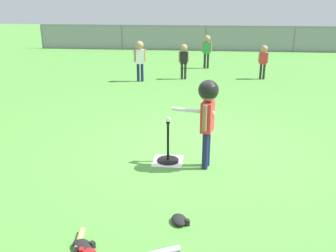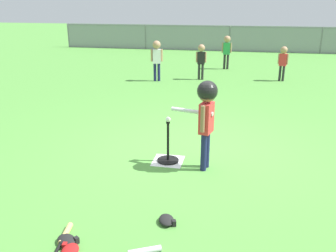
# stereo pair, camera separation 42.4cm
# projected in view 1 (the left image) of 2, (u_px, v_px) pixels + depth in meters

# --- Properties ---
(ground_plane) EXTENTS (60.00, 60.00, 0.00)m
(ground_plane) POSITION_uv_depth(u_px,v_px,m) (195.00, 149.00, 5.78)
(ground_plane) COLOR #51933D
(home_plate) EXTENTS (0.44, 0.44, 0.01)m
(home_plate) POSITION_uv_depth(u_px,v_px,m) (168.00, 161.00, 5.34)
(home_plate) COLOR white
(home_plate) RESTS_ON ground_plane
(batting_tee) EXTENTS (0.32, 0.32, 0.61)m
(batting_tee) POSITION_uv_depth(u_px,v_px,m) (168.00, 155.00, 5.31)
(batting_tee) COLOR black
(batting_tee) RESTS_ON ground_plane
(baseball_on_tee) EXTENTS (0.07, 0.07, 0.07)m
(baseball_on_tee) POSITION_uv_depth(u_px,v_px,m) (168.00, 119.00, 5.12)
(baseball_on_tee) COLOR white
(baseball_on_tee) RESTS_ON batting_tee
(batter_child) EXTENTS (0.64, 0.35, 1.26)m
(batter_child) POSITION_uv_depth(u_px,v_px,m) (207.00, 106.00, 4.86)
(batter_child) COLOR #191E4C
(batter_child) RESTS_ON ground_plane
(fielder_near_left) EXTENTS (0.31, 0.21, 1.04)m
(fielder_near_left) POSITION_uv_depth(u_px,v_px,m) (184.00, 57.00, 10.65)
(fielder_near_left) COLOR #262626
(fielder_near_left) RESTS_ON ground_plane
(fielder_deep_right) EXTENTS (0.28, 0.20, 1.00)m
(fielder_deep_right) POSITION_uv_depth(u_px,v_px,m) (264.00, 58.00, 10.67)
(fielder_deep_right) COLOR #262626
(fielder_deep_right) RESTS_ON ground_plane
(fielder_near_right) EXTENTS (0.34, 0.23, 1.16)m
(fielder_near_right) POSITION_uv_depth(u_px,v_px,m) (140.00, 56.00, 10.32)
(fielder_near_right) COLOR #191E4C
(fielder_near_right) RESTS_ON ground_plane
(fielder_deep_center) EXTENTS (0.33, 0.22, 1.12)m
(fielder_deep_center) POSITION_uv_depth(u_px,v_px,m) (207.00, 47.00, 12.35)
(fielder_deep_center) COLOR #262626
(fielder_deep_center) RESTS_ON ground_plane
(spare_bat_wood) EXTENTS (0.15, 0.63, 0.06)m
(spare_bat_wood) POSITION_uv_depth(u_px,v_px,m) (78.00, 243.00, 3.49)
(spare_bat_wood) COLOR #DBB266
(spare_bat_wood) RESTS_ON ground_plane
(glove_by_plate) EXTENTS (0.23, 0.26, 0.07)m
(glove_by_plate) POSITION_uv_depth(u_px,v_px,m) (180.00, 220.00, 3.85)
(glove_by_plate) COLOR black
(glove_by_plate) RESTS_ON ground_plane
(glove_near_bats) EXTENTS (0.27, 0.26, 0.07)m
(glove_near_bats) POSITION_uv_depth(u_px,v_px,m) (83.00, 245.00, 3.45)
(glove_near_bats) COLOR black
(glove_near_bats) RESTS_ON ground_plane
(outfield_fence) EXTENTS (16.06, 0.06, 1.15)m
(outfield_fence) POSITION_uv_depth(u_px,v_px,m) (206.00, 37.00, 16.79)
(outfield_fence) COLOR slate
(outfield_fence) RESTS_ON ground_plane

